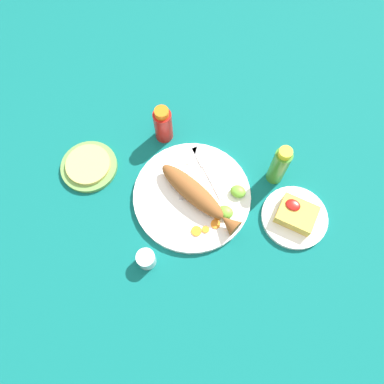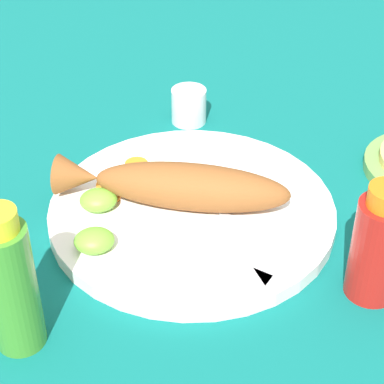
{
  "view_description": "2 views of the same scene",
  "coord_description": "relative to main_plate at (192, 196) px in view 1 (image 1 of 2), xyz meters",
  "views": [
    {
      "loc": [
        -0.18,
        0.36,
        1.01
      ],
      "look_at": [
        0.0,
        0.0,
        0.04
      ],
      "focal_mm": 35.0,
      "sensor_mm": 36.0,
      "label": 1
    },
    {
      "loc": [
        -0.09,
        -0.64,
        0.52
      ],
      "look_at": [
        0.0,
        0.0,
        0.04
      ],
      "focal_mm": 65.0,
      "sensor_mm": 36.0,
      "label": 2
    }
  ],
  "objects": [
    {
      "name": "fork_near",
      "position": [
        0.05,
        -0.07,
        0.01
      ],
      "size": [
        0.06,
        0.18,
        0.0
      ],
      "rotation": [
        0.0,
        0.0,
        4.94
      ],
      "color": "silver",
      "rests_on": "main_plate"
    },
    {
      "name": "hot_sauce_bottle_red",
      "position": [
        0.17,
        -0.15,
        0.05
      ],
      "size": [
        0.05,
        0.05,
        0.13
      ],
      "color": "#B21914",
      "rests_on": "ground_plane"
    },
    {
      "name": "lime_wedge_main",
      "position": [
        -0.11,
        0.01,
        0.02
      ],
      "size": [
        0.04,
        0.04,
        0.02
      ],
      "primitive_type": "ellipsoid",
      "color": "#6BB233",
      "rests_on": "main_plate"
    },
    {
      "name": "fork_far",
      "position": [
        -0.0,
        -0.09,
        0.01
      ],
      "size": [
        0.15,
        0.13,
        0.0
      ],
      "rotation": [
        0.0,
        0.0,
        5.59
      ],
      "color": "silver",
      "rests_on": "main_plate"
    },
    {
      "name": "carrot_slice_extra",
      "position": [
        -0.09,
        0.03,
        0.01
      ],
      "size": [
        0.02,
        0.02,
        0.0
      ],
      "primitive_type": "cylinder",
      "color": "orange",
      "rests_on": "main_plate"
    },
    {
      "name": "carrot_slice_far",
      "position": [
        -0.1,
        0.05,
        0.01
      ],
      "size": [
        0.03,
        0.03,
        0.0
      ],
      "primitive_type": "cylinder",
      "color": "orange",
      "rests_on": "main_plate"
    },
    {
      "name": "hot_sauce_bottle_green",
      "position": [
        -0.19,
        -0.17,
        0.07
      ],
      "size": [
        0.05,
        0.05,
        0.16
      ],
      "color": "#3D8428",
      "rests_on": "ground_plane"
    },
    {
      "name": "side_plate_fries",
      "position": [
        -0.29,
        -0.07,
        -0.0
      ],
      "size": [
        0.19,
        0.19,
        0.01
      ],
      "primitive_type": "cylinder",
      "color": "white",
      "rests_on": "ground_plane"
    },
    {
      "name": "carrot_slice_near",
      "position": [
        -0.06,
        0.09,
        0.01
      ],
      "size": [
        0.03,
        0.03,
        0.0
      ],
      "primitive_type": "cylinder",
      "color": "orange",
      "rests_on": "main_plate"
    },
    {
      "name": "tortilla_stack",
      "position": [
        0.32,
        0.05,
        0.01
      ],
      "size": [
        0.13,
        0.13,
        0.01
      ],
      "primitive_type": "cylinder",
      "color": "#E0C666",
      "rests_on": "tortilla_plate"
    },
    {
      "name": "lime_wedge_side",
      "position": [
        -0.12,
        -0.06,
        0.02
      ],
      "size": [
        0.04,
        0.04,
        0.02
      ],
      "primitive_type": "ellipsoid",
      "color": "#6BB233",
      "rests_on": "main_plate"
    },
    {
      "name": "fries_pile",
      "position": [
        -0.29,
        -0.07,
        0.02
      ],
      "size": [
        0.1,
        0.08,
        0.04
      ],
      "color": "gold",
      "rests_on": "side_plate_fries"
    },
    {
      "name": "ground_plane",
      "position": [
        0.0,
        0.0,
        -0.01
      ],
      "size": [
        4.0,
        4.0,
        0.0
      ],
      "primitive_type": "plane",
      "color": "#0C605B"
    },
    {
      "name": "fried_fish",
      "position": [
        -0.02,
        0.01,
        0.04
      ],
      "size": [
        0.28,
        0.13,
        0.05
      ],
      "rotation": [
        0.0,
        0.0,
        -0.3
      ],
      "color": "brown",
      "rests_on": "main_plate"
    },
    {
      "name": "salt_cup",
      "position": [
        0.03,
        0.22,
        0.01
      ],
      "size": [
        0.05,
        0.05,
        0.05
      ],
      "color": "silver",
      "rests_on": "ground_plane"
    },
    {
      "name": "carrot_slice_mid",
      "position": [
        -0.08,
        0.08,
        0.01
      ],
      "size": [
        0.02,
        0.02,
        0.0
      ],
      "primitive_type": "cylinder",
      "color": "orange",
      "rests_on": "main_plate"
    },
    {
      "name": "main_plate",
      "position": [
        0.0,
        0.0,
        0.0
      ],
      "size": [
        0.34,
        0.34,
        0.02
      ],
      "primitive_type": "cylinder",
      "color": "white",
      "rests_on": "ground_plane"
    },
    {
      "name": "tortilla_plate",
      "position": [
        0.32,
        0.05,
        -0.0
      ],
      "size": [
        0.17,
        0.17,
        0.01
      ],
      "primitive_type": "cylinder",
      "color": "#6B9E4C",
      "rests_on": "ground_plane"
    }
  ]
}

